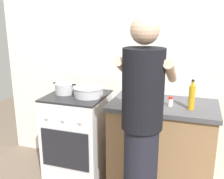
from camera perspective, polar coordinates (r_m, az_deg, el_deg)
back_wall at (r=2.82m, az=5.35°, el=6.60°), size 3.20×0.10×2.50m
countertop at (r=2.68m, az=10.65°, el=-12.11°), size 1.00×0.60×0.90m
stove_range at (r=2.91m, az=-7.44°, el=-9.70°), size 0.60×0.62×0.90m
pot at (r=2.80m, az=-10.34°, el=0.22°), size 0.26×0.20×0.11m
mixing_bowl at (r=2.68m, az=-5.14°, el=-0.34°), size 0.31×0.31×0.10m
utensil_crock at (r=2.66m, az=6.82°, el=0.44°), size 0.10×0.10×0.33m
spice_bottle at (r=2.43m, az=12.62°, el=-2.61°), size 0.04×0.04×0.09m
oil_bottle at (r=2.37m, az=17.01°, el=-1.57°), size 0.06×0.06×0.27m
person at (r=1.97m, az=6.51°, el=-9.21°), size 0.41×0.50×1.70m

